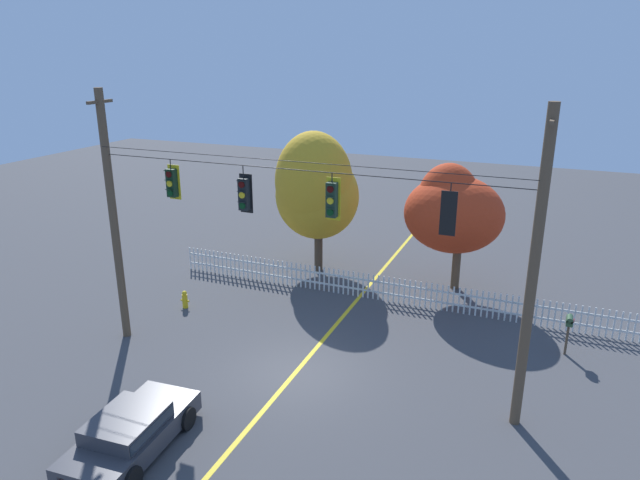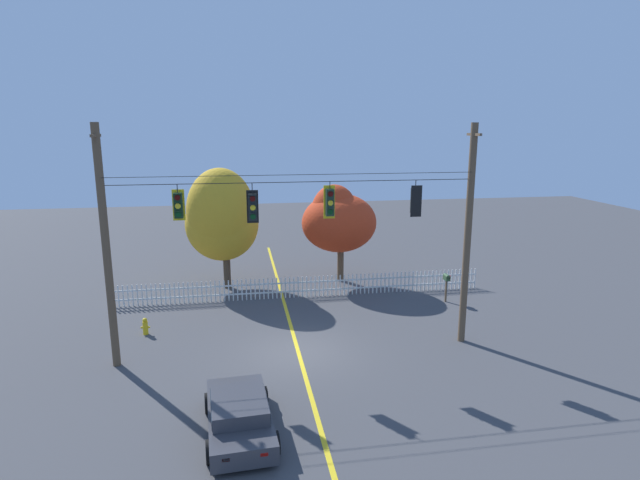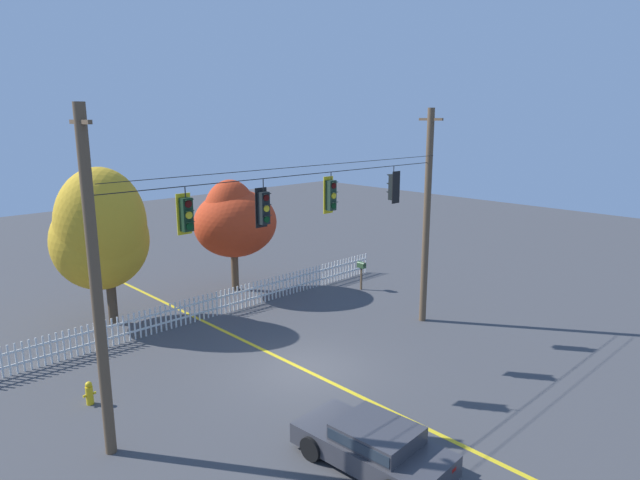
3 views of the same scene
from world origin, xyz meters
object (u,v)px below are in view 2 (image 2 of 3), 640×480
Objects in this scene: traffic_signal_westbound_side at (330,202)px; roadside_mailbox at (447,279)px; traffic_signal_northbound_primary at (415,201)px; parked_car at (239,414)px; traffic_signal_southbound_primary at (178,205)px; autumn_maple_mid at (338,220)px; autumn_maple_near_fence at (221,216)px; fire_hydrant at (145,326)px; traffic_signal_eastbound_side at (253,207)px.

roadside_mailbox is at bearing 34.14° from traffic_signal_westbound_side.
parked_car is (-6.94, -5.10, -5.34)m from traffic_signal_northbound_primary.
traffic_signal_southbound_primary is 0.24× the size of autumn_maple_mid.
autumn_maple_near_fence reaches higher than parked_car.
traffic_signal_southbound_primary is at bearing -179.99° from traffic_signal_westbound_side.
fire_hydrant is at bearing 125.16° from traffic_signal_southbound_primary.
traffic_signal_southbound_primary and traffic_signal_westbound_side have the same top height.
traffic_signal_northbound_primary is 7.57m from roadside_mailbox.
traffic_signal_southbound_primary is 5.51m from traffic_signal_westbound_side.
traffic_signal_westbound_side is 1.91× the size of fire_hydrant.
traffic_signal_eastbound_side reaches higher than autumn_maple_mid.
traffic_signal_northbound_primary is at bearing -81.50° from autumn_maple_mid.
traffic_signal_westbound_side is 0.21× the size of autumn_maple_near_fence.
traffic_signal_southbound_primary is 0.94× the size of traffic_signal_westbound_side.
traffic_signal_eastbound_side is at bearing -31.40° from fire_hydrant.
fire_hydrant is 14.53m from roadside_mailbox.
traffic_signal_southbound_primary is 11.70m from autumn_maple_mid.
traffic_signal_northbound_primary is at bearing 36.34° from parked_car.
traffic_signal_eastbound_side is at bearing 81.99° from parked_car.
parked_car is (1.92, -5.12, -5.38)m from traffic_signal_southbound_primary.
autumn_maple_mid is (2.05, 8.61, -2.32)m from traffic_signal_westbound_side.
traffic_signal_westbound_side reaches higher than autumn_maple_mid.
traffic_signal_northbound_primary is 0.21× the size of autumn_maple_near_fence.
parked_car is at bearing -63.83° from fire_hydrant.
parked_car is 14.36m from roadside_mailbox.
traffic_signal_southbound_primary is at bearing -131.31° from autumn_maple_mid.
traffic_signal_westbound_side is at bearing -103.42° from autumn_maple_mid.
traffic_signal_southbound_primary is 2.64m from traffic_signal_eastbound_side.
roadside_mailbox is (12.40, 4.67, -4.80)m from traffic_signal_southbound_primary.
traffic_signal_westbound_side is at bearing -145.86° from roadside_mailbox.
traffic_signal_southbound_primary is 1.79× the size of fire_hydrant.
traffic_signal_westbound_side reaches higher than autumn_maple_near_fence.
traffic_signal_eastbound_side is at bearing -154.43° from roadside_mailbox.
autumn_maple_near_fence is at bearing 62.28° from fire_hydrant.
roadside_mailbox is (14.39, 1.85, 0.82)m from fire_hydrant.
parked_car is at bearing -98.01° from traffic_signal_eastbound_side.
traffic_signal_westbound_side is 0.97× the size of roadside_mailbox.
parked_car is at bearing -112.36° from autumn_maple_mid.
traffic_signal_westbound_side is 3.34m from traffic_signal_northbound_primary.
autumn_maple_near_fence reaches higher than fire_hydrant.
autumn_maple_mid is (6.36, -0.30, -0.37)m from autumn_maple_near_fence.
traffic_signal_southbound_primary is at bearing -54.84° from fire_hydrant.
traffic_signal_southbound_primary is at bearing 110.51° from parked_car.
traffic_signal_southbound_primary reaches higher than fire_hydrant.
parked_car is at bearing -87.11° from autumn_maple_near_fence.
roadside_mailbox is at bearing -20.73° from autumn_maple_near_fence.
autumn_maple_mid is 3.88× the size of roadside_mailbox.
traffic_signal_northbound_primary is 10.14m from parked_car.
fire_hydrant is at bearing 165.30° from traffic_signal_northbound_primary.
traffic_signal_eastbound_side is 0.27× the size of autumn_maple_mid.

